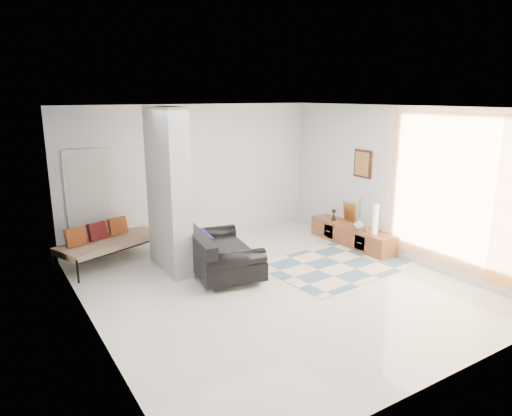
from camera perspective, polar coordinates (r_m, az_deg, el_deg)
floor at (r=7.41m, az=2.26°, el=-9.73°), size 6.00×6.00×0.00m
ceiling at (r=6.79m, az=2.49°, el=12.45°), size 6.00×6.00×0.00m
wall_back at (r=9.55m, az=-7.84°, el=4.32°), size 6.00×0.00×6.00m
wall_front at (r=4.89m, az=22.66°, el=-5.95°), size 6.00×0.00×6.00m
wall_left at (r=5.92m, az=-20.23°, el=-2.37°), size 0.00×6.00×6.00m
wall_right at (r=8.79m, az=17.38°, el=2.97°), size 0.00×6.00×6.00m
partition_column at (r=7.86m, az=-10.94°, el=2.13°), size 0.35×1.20×2.80m
hallway_door at (r=8.95m, az=-19.98°, el=0.48°), size 0.85×0.06×2.04m
curtain at (r=8.03m, az=23.21°, el=1.85°), size 0.00×2.55×2.55m
wall_art at (r=9.33m, az=13.20°, el=5.41°), size 0.04×0.45×0.55m
media_console at (r=9.51m, az=11.85°, el=-3.31°), size 0.45×2.05×0.80m
loveseat at (r=7.81m, az=-4.80°, el=-5.75°), size 1.29×1.87×0.76m
daybed at (r=8.69m, az=-17.89°, el=-3.90°), size 2.04×1.41×0.77m
area_rug at (r=8.49m, az=10.53°, el=-6.79°), size 2.84×2.02×0.01m
cylinder_lamp at (r=8.93m, az=14.72°, el=-1.40°), size 0.10×0.10×0.57m
bronze_figurine at (r=9.74m, az=9.69°, el=-0.85°), size 0.14×0.14×0.24m
vase at (r=9.23m, az=12.72°, el=-1.94°), size 0.23×0.23×0.21m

